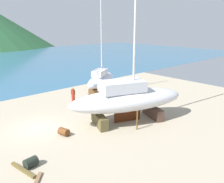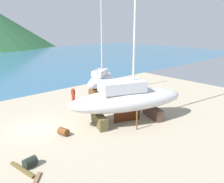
% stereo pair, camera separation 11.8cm
% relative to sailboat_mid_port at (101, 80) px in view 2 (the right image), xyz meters
% --- Properties ---
extents(ground_plane, '(50.92, 50.92, 0.00)m').
position_rel_sailboat_mid_port_xyz_m(ground_plane, '(-10.62, -7.32, -1.85)').
color(ground_plane, tan).
extents(sailboat_mid_port, '(7.41, 5.51, 12.02)m').
position_rel_sailboat_mid_port_xyz_m(sailboat_mid_port, '(0.00, 0.00, 0.00)').
color(sailboat_mid_port, brown).
rests_on(sailboat_mid_port, ground).
extents(sailboat_large_starboard, '(11.25, 7.11, 18.30)m').
position_rel_sailboat_mid_port_xyz_m(sailboat_large_starboard, '(-3.89, -8.36, 0.30)').
color(sailboat_large_starboard, brown).
rests_on(sailboat_large_starboard, ground).
extents(worker, '(0.30, 0.47, 1.67)m').
position_rel_sailboat_mid_port_xyz_m(worker, '(-4.43, -0.36, -0.98)').
color(worker, maroon).
rests_on(worker, ground).
extents(barrel_tipped_left, '(0.86, 0.72, 0.62)m').
position_rel_sailboat_mid_port_xyz_m(barrel_tipped_left, '(-13.35, -9.29, -1.54)').
color(barrel_tipped_left, '#212821').
rests_on(barrel_tipped_left, ground).
extents(barrel_blue_faded, '(0.77, 0.93, 0.60)m').
position_rel_sailboat_mid_port_xyz_m(barrel_blue_faded, '(-9.62, -6.93, -1.55)').
color(barrel_blue_faded, brown).
rests_on(barrel_blue_faded, ground).
extents(barrel_tipped_right, '(1.08, 1.04, 0.67)m').
position_rel_sailboat_mid_port_xyz_m(barrel_tipped_right, '(3.76, -5.27, -1.51)').
color(barrel_tipped_right, brown).
rests_on(barrel_tipped_right, ground).
extents(timber_short_cross, '(3.00, 0.32, 0.16)m').
position_rel_sailboat_mid_port_xyz_m(timber_short_cross, '(3.80, -7.57, -1.77)').
color(timber_short_cross, brown).
rests_on(timber_short_cross, ground).
extents(timber_plank_near, '(0.62, 2.31, 0.17)m').
position_rel_sailboat_mid_port_xyz_m(timber_plank_near, '(-13.92, -9.41, -1.76)').
color(timber_plank_near, brown).
rests_on(timber_plank_near, ground).
extents(timber_plank_far, '(1.18, 1.32, 0.11)m').
position_rel_sailboat_mid_port_xyz_m(timber_plank_far, '(-13.74, -10.91, -1.79)').
color(timber_plank_far, brown).
rests_on(timber_plank_far, ground).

